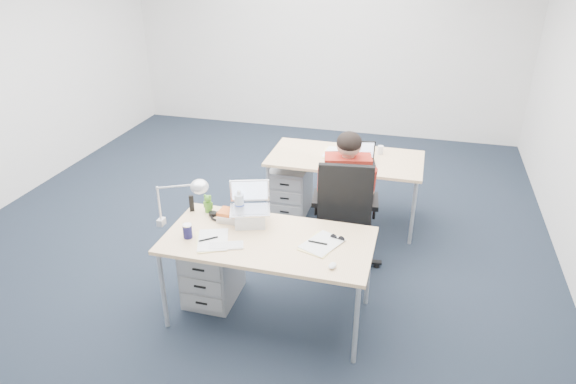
{
  "coord_description": "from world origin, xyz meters",
  "views": [
    {
      "loc": [
        1.55,
        -4.3,
        2.8
      ],
      "look_at": [
        0.53,
        -0.52,
        0.85
      ],
      "focal_mm": 32.0,
      "sensor_mm": 36.0,
      "label": 1
    }
  ],
  "objects": [
    {
      "name": "far_cup",
      "position": [
        1.18,
        0.86,
        0.77
      ],
      "size": [
        0.06,
        0.06,
        0.09
      ],
      "primitive_type": "cylinder",
      "rotation": [
        0.0,
        0.0,
        0.02
      ],
      "color": "white",
      "rests_on": "desk_far"
    },
    {
      "name": "can_koozie",
      "position": [
        -0.07,
        -1.24,
        0.79
      ],
      "size": [
        0.09,
        0.09,
        0.11
      ],
      "primitive_type": "cylinder",
      "rotation": [
        0.0,
        0.0,
        -0.39
      ],
      "color": "#161542",
      "rests_on": "desk_near"
    },
    {
      "name": "papers_left",
      "position": [
        0.12,
        -1.25,
        0.74
      ],
      "size": [
        0.33,
        0.38,
        0.01
      ],
      "primitive_type": "cube",
      "rotation": [
        0.0,
        0.0,
        0.4
      ],
      "color": "#FFEB93",
      "rests_on": "desk_near"
    },
    {
      "name": "computer_mouse",
      "position": [
        1.07,
        -1.35,
        0.74
      ],
      "size": [
        0.07,
        0.09,
        0.03
      ],
      "primitive_type": "ellipsoid",
      "rotation": [
        0.0,
        0.0,
        -0.16
      ],
      "color": "white",
      "rests_on": "desk_near"
    },
    {
      "name": "cordless_phone",
      "position": [
        -0.22,
        -0.84,
        0.8
      ],
      "size": [
        0.05,
        0.04,
        0.15
      ],
      "primitive_type": "cube",
      "rotation": [
        0.0,
        0.0,
        0.42
      ],
      "color": "black",
      "rests_on": "desk_near"
    },
    {
      "name": "room",
      "position": [
        0.0,
        0.0,
        1.71
      ],
      "size": [
        6.02,
        7.02,
        2.8
      ],
      "color": "silver",
      "rests_on": "ground"
    },
    {
      "name": "seated_person",
      "position": [
        0.96,
        -0.08,
        0.67
      ],
      "size": [
        0.48,
        0.76,
        1.32
      ],
      "rotation": [
        0.0,
        0.0,
        0.21
      ],
      "color": "#A12317",
      "rests_on": "ground"
    },
    {
      "name": "office_chair",
      "position": [
        0.99,
        -0.26,
        0.32
      ],
      "size": [
        0.8,
        0.8,
        1.13
      ],
      "rotation": [
        0.0,
        0.0,
        0.12
      ],
      "color": "black",
      "rests_on": "ground"
    },
    {
      "name": "desk_far",
      "position": [
        0.84,
        0.67,
        0.68
      ],
      "size": [
        1.6,
        0.8,
        0.73
      ],
      "color": "#DDB480",
      "rests_on": "ground"
    },
    {
      "name": "far_papers",
      "position": [
        0.7,
        0.74,
        0.73
      ],
      "size": [
        0.23,
        0.33,
        0.01
      ],
      "primitive_type": "cube",
      "rotation": [
        0.0,
        0.0,
        0.0
      ],
      "color": "white",
      "rests_on": "desk_far"
    },
    {
      "name": "wireless_keyboard",
      "position": [
        0.25,
        -1.29,
        0.74
      ],
      "size": [
        0.29,
        0.2,
        0.01
      ],
      "primitive_type": "cube",
      "rotation": [
        0.0,
        0.0,
        0.36
      ],
      "color": "white",
      "rests_on": "desk_near"
    },
    {
      "name": "desk_near",
      "position": [
        0.53,
        -1.1,
        0.68
      ],
      "size": [
        1.6,
        0.8,
        0.73
      ],
      "color": "#DDB480",
      "rests_on": "ground"
    },
    {
      "name": "papers_right",
      "position": [
        0.93,
        -1.08,
        0.74
      ],
      "size": [
        0.33,
        0.38,
        0.01
      ],
      "primitive_type": "cube",
      "rotation": [
        0.0,
        0.0,
        -0.38
      ],
      "color": "#FFEB93",
      "rests_on": "desk_near"
    },
    {
      "name": "book_stack",
      "position": [
        0.15,
        -0.91,
        0.77
      ],
      "size": [
        0.23,
        0.21,
        0.09
      ],
      "primitive_type": "cube",
      "rotation": [
        0.0,
        0.0,
        0.39
      ],
      "color": "silver",
      "rests_on": "desk_near"
    },
    {
      "name": "drawer_pedestal_near",
      "position": [
        -0.01,
        -1.0,
        0.28
      ],
      "size": [
        0.4,
        0.5,
        0.55
      ],
      "primitive_type": "cube",
      "color": "gray",
      "rests_on": "ground"
    },
    {
      "name": "water_bottle",
      "position": [
        0.21,
        -0.87,
        0.86
      ],
      "size": [
        0.1,
        0.1,
        0.26
      ],
      "primitive_type": "cylinder",
      "rotation": [
        0.0,
        0.0,
        0.27
      ],
      "color": "silver",
      "rests_on": "desk_near"
    },
    {
      "name": "silver_laptop",
      "position": [
        0.32,
        -0.92,
        0.9
      ],
      "size": [
        0.38,
        0.33,
        0.33
      ],
      "primitive_type": null,
      "rotation": [
        0.0,
        0.0,
        0.32
      ],
      "color": "silver",
      "rests_on": "desk_near"
    },
    {
      "name": "floor",
      "position": [
        0.0,
        0.0,
        0.0
      ],
      "size": [
        7.0,
        7.0,
        0.0
      ],
      "primitive_type": "plane",
      "color": "black",
      "rests_on": "ground"
    },
    {
      "name": "dark_laptop",
      "position": [
        1.0,
        0.51,
        0.85
      ],
      "size": [
        0.38,
        0.37,
        0.23
      ],
      "primitive_type": null,
      "rotation": [
        0.0,
        0.0,
        0.22
      ],
      "color": "black",
      "rests_on": "desk_far"
    },
    {
      "name": "sunglasses",
      "position": [
        1.04,
        -0.98,
        0.74
      ],
      "size": [
        0.13,
        0.08,
        0.03
      ],
      "primitive_type": null,
      "rotation": [
        0.0,
        0.0,
        -0.25
      ],
      "color": "black",
      "rests_on": "desk_near"
    },
    {
      "name": "desk_lamp",
      "position": [
        -0.22,
        -1.12,
        0.96
      ],
      "size": [
        0.43,
        0.26,
        0.46
      ],
      "primitive_type": null,
      "rotation": [
        0.0,
        0.0,
        0.31
      ],
      "color": "silver",
      "rests_on": "desk_near"
    },
    {
      "name": "bear_figurine",
      "position": [
        -0.08,
        -0.82,
        0.81
      ],
      "size": [
        0.1,
        0.08,
        0.16
      ],
      "primitive_type": null,
      "rotation": [
        0.0,
        0.0,
        0.18
      ],
      "color": "#2E751F",
      "rests_on": "desk_near"
    },
    {
      "name": "headphones",
      "position": [
        0.05,
        -0.89,
        0.75
      ],
      "size": [
        0.23,
        0.2,
        0.03
      ],
      "primitive_type": null,
      "rotation": [
        0.0,
        0.0,
        -0.19
      ],
      "color": "black",
      "rests_on": "desk_near"
    },
    {
      "name": "drawer_pedestal_far",
      "position": [
        0.24,
        0.68,
        0.28
      ],
      "size": [
        0.4,
        0.5,
        0.55
      ],
      "primitive_type": "cube",
      "color": "gray",
      "rests_on": "ground"
    }
  ]
}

